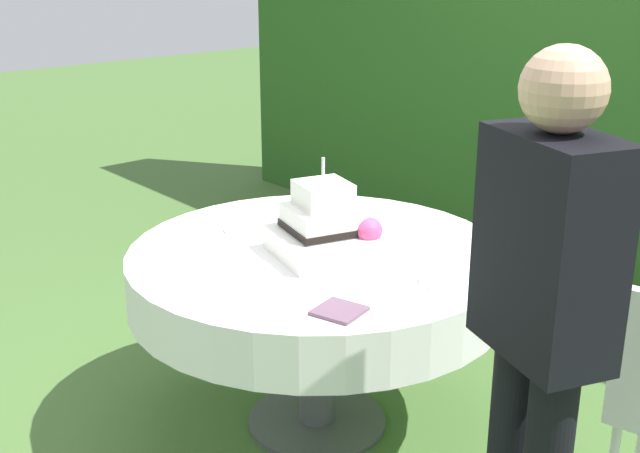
# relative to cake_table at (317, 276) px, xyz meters

# --- Properties ---
(ground_plane) EXTENTS (20.00, 20.00, 0.00)m
(ground_plane) POSITION_rel_cake_table_xyz_m (0.00, 0.00, -0.63)
(ground_plane) COLOR #476B33
(foliage_hedge) EXTENTS (5.89, 0.46, 2.30)m
(foliage_hedge) POSITION_rel_cake_table_xyz_m (0.00, 2.18, 0.52)
(foliage_hedge) COLOR #28561E
(foliage_hedge) RESTS_ON ground_plane
(cake_table) EXTENTS (1.40, 1.40, 0.74)m
(cake_table) POSITION_rel_cake_table_xyz_m (0.00, 0.00, 0.00)
(cake_table) COLOR #4C4C51
(cake_table) RESTS_ON ground_plane
(wedding_cake) EXTENTS (0.41, 0.41, 0.36)m
(wedding_cake) POSITION_rel_cake_table_xyz_m (0.06, -0.01, 0.21)
(wedding_cake) COLOR white
(wedding_cake) RESTS_ON cake_table
(serving_plate_near) EXTENTS (0.13, 0.13, 0.01)m
(serving_plate_near) POSITION_rel_cake_table_xyz_m (-0.36, -0.09, 0.11)
(serving_plate_near) COLOR white
(serving_plate_near) RESTS_ON cake_table
(serving_plate_far) EXTENTS (0.14, 0.14, 0.01)m
(serving_plate_far) POSITION_rel_cake_table_xyz_m (0.50, 0.11, 0.11)
(serving_plate_far) COLOR white
(serving_plate_far) RESTS_ON cake_table
(napkin_stack) EXTENTS (0.17, 0.17, 0.01)m
(napkin_stack) POSITION_rel_cake_table_xyz_m (0.45, -0.30, 0.11)
(napkin_stack) COLOR #6B4C60
(napkin_stack) RESTS_ON cake_table
(standing_person) EXTENTS (0.41, 0.31, 1.60)m
(standing_person) POSITION_rel_cake_table_xyz_m (1.12, -0.24, 0.30)
(standing_person) COLOR black
(standing_person) RESTS_ON ground_plane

